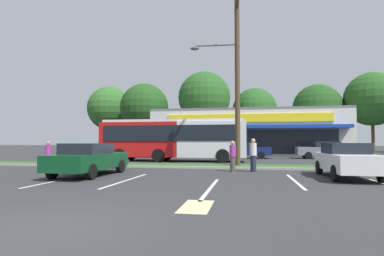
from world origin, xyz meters
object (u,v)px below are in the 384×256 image
bus_stop_bench (114,160)px  pedestrian_by_pole (253,155)px  utility_pole (235,76)px  pedestrian_mid (233,156)px  city_bus (173,139)px  car_1 (136,150)px  car_3 (244,150)px  car_0 (89,159)px  pedestrian_near_bench (48,155)px  car_2 (346,160)px  car_4 (324,150)px

bus_stop_bench → pedestrian_by_pole: bearing=175.7°
utility_pole → pedestrian_mid: (-0.04, -2.81, -4.73)m
city_bus → car_1: size_ratio=2.41×
car_3 → pedestrian_by_pole: pedestrian_by_pole is taller
car_3 → car_0: bearing=-112.4°
bus_stop_bench → pedestrian_by_pole: (7.80, -0.58, 0.35)m
car_1 → pedestrian_by_pole: pedestrian_by_pole is taller
pedestrian_near_bench → city_bus: bearing=-71.4°
car_0 → pedestrian_by_pole: bearing=-67.0°
pedestrian_by_pole → utility_pole: bearing=108.8°
pedestrian_mid → pedestrian_by_pole: bearing=38.3°
car_1 → car_3: bearing=-0.9°
car_3 → pedestrian_mid: pedestrian_mid is taller
bus_stop_bench → car_2: car_2 is taller
car_2 → pedestrian_mid: bearing=-111.9°
city_bus → car_4: bearing=25.3°
car_3 → car_4: 7.10m
pedestrian_by_pole → car_1: bearing=128.1°
city_bus → pedestrian_by_pole: size_ratio=6.73×
car_0 → pedestrian_by_pole: pedestrian_by_pole is taller
car_2 → car_4: 15.93m
utility_pole → car_2: utility_pole is taller
car_4 → car_2: bearing=80.5°
utility_pole → bus_stop_bench: size_ratio=6.47×
car_3 → pedestrian_mid: (-0.44, -13.39, 0.02)m
pedestrian_mid → utility_pole: bearing=121.9°
city_bus → car_3: city_bus is taller
pedestrian_near_bench → car_3: bearing=-76.1°
utility_pole → pedestrian_by_pole: (1.00, -2.71, -4.67)m
car_4 → pedestrian_by_pole: (-6.50, -13.63, 0.06)m
utility_pole → bus_stop_bench: utility_pole is taller
car_1 → pedestrian_mid: (10.12, -13.56, 0.05)m
utility_pole → city_bus: (-5.04, 5.05, -3.76)m
utility_pole → car_0: utility_pole is taller
utility_pole → car_3: utility_pole is taller
bus_stop_bench → car_4: car_4 is taller
city_bus → car_0: size_ratio=2.39×
car_1 → pedestrian_near_bench: (-0.29, -13.67, 0.04)m
car_1 → car_3: (10.56, -0.17, 0.02)m
bus_stop_bench → pedestrian_near_bench: (-3.65, -0.80, 0.28)m
city_bus → car_2: city_bus is taller
car_2 → pedestrian_near_bench: bearing=-96.9°
city_bus → bus_stop_bench: 7.49m
city_bus → pedestrian_mid: (5.00, -7.86, -0.97)m
city_bus → car_3: bearing=45.6°
utility_pole → car_3: size_ratio=2.20×
city_bus → utility_pole: bearing=-44.8°
car_2 → car_4: bearing=170.5°
pedestrian_by_pole → car_3: bearing=91.0°
pedestrian_near_bench → pedestrian_mid: bearing=-126.6°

